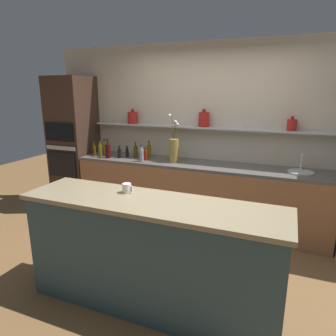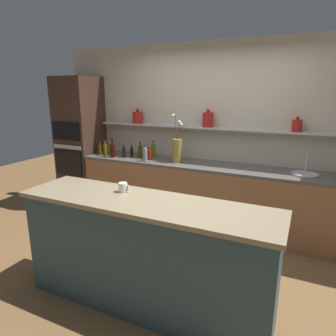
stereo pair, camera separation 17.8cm
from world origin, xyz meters
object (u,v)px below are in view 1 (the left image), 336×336
object	(u,v)px
bottle_oil_0	(149,151)
bottle_sauce_9	(145,155)
sink_fixture	(301,171)
coffee_mug	(127,188)
bottle_wine_4	(108,151)
bottle_oil_7	(105,148)
bottle_oil_5	(100,150)
bottle_sauce_8	(127,152)
bottle_sauce_3	(120,153)
bottle_oil_1	(136,151)
oven_tower	(74,143)
bottle_oil_2	(94,150)
flower_vase	(174,149)
bottle_spirit_6	(141,155)

from	to	relation	value
bottle_oil_0	bottle_sauce_9	size ratio (longest dim) A/B	1.32
sink_fixture	coffee_mug	size ratio (longest dim) A/B	3.04
bottle_wine_4	bottle_oil_7	bearing A→B (deg)	133.24
bottle_oil_5	coffee_mug	bearing A→B (deg)	-48.86
bottle_sauce_8	sink_fixture	bearing A→B (deg)	-0.01
bottle_sauce_3	bottle_oil_5	size ratio (longest dim) A/B	0.77
bottle_oil_1	bottle_sauce_3	distance (m)	0.25
bottle_oil_0	bottle_sauce_3	xyz separation A→B (m)	(-0.40, -0.22, -0.02)
sink_fixture	bottle_oil_1	xyz separation A→B (m)	(-2.35, 0.02, 0.07)
bottle_oil_1	bottle_sauce_8	world-z (taller)	bottle_oil_1
bottle_sauce_3	coffee_mug	size ratio (longest dim) A/B	1.89
bottle_oil_5	bottle_oil_7	world-z (taller)	bottle_oil_5
bottle_oil_5	bottle_sauce_9	bearing A→B (deg)	4.92
bottle_oil_1	bottle_sauce_9	distance (m)	0.24
bottle_oil_0	bottle_sauce_9	distance (m)	0.21
oven_tower	coffee_mug	size ratio (longest dim) A/B	20.94
bottle_oil_2	flower_vase	bearing A→B (deg)	2.85
bottle_oil_0	coffee_mug	xyz separation A→B (m)	(0.66, -1.85, 0.04)
bottle_oil_2	bottle_oil_5	size ratio (longest dim) A/B	0.85
bottle_oil_2	coffee_mug	xyz separation A→B (m)	(1.52, -1.62, 0.06)
bottle_sauce_3	bottle_oil_7	bearing A→B (deg)	156.90
sink_fixture	bottle_wine_4	size ratio (longest dim) A/B	1.03
bottle_oil_5	flower_vase	bearing A→B (deg)	5.12
flower_vase	bottle_sauce_8	xyz separation A→B (m)	(-0.80, 0.05, -0.11)
bottle_sauce_8	bottle_sauce_9	xyz separation A→B (m)	(0.36, -0.09, 0.01)
bottle_oil_7	bottle_sauce_3	bearing A→B (deg)	-23.10
bottle_oil_1	bottle_sauce_3	xyz separation A→B (m)	(-0.21, -0.12, -0.01)
bottle_sauce_3	flower_vase	bearing A→B (deg)	3.78
bottle_wine_4	bottle_sauce_3	bearing A→B (deg)	19.62
oven_tower	sink_fixture	distance (m)	3.50
bottle_oil_2	bottle_oil_7	bearing A→B (deg)	64.11
bottle_wine_4	bottle_sauce_8	distance (m)	0.30
flower_vase	bottle_oil_5	distance (m)	1.20
bottle_oil_0	bottle_oil_5	xyz separation A→B (m)	(-0.72, -0.27, 0.00)
bottle_oil_2	bottle_oil_0	bearing A→B (deg)	15.05
bottle_oil_0	bottle_wine_4	distance (m)	0.63
sink_fixture	bottle_wine_4	world-z (taller)	bottle_wine_4
flower_vase	bottle_spirit_6	xyz separation A→B (m)	(-0.45, -0.14, -0.09)
bottle_oil_1	bottle_sauce_8	xyz separation A→B (m)	(-0.14, -0.02, -0.02)
bottle_oil_0	bottle_oil_1	world-z (taller)	bottle_oil_0
bottle_oil_2	bottle_spirit_6	size ratio (longest dim) A/B	0.89
oven_tower	bottle_oil_7	world-z (taller)	oven_tower
bottle_oil_5	oven_tower	bearing A→B (deg)	166.85
bottle_oil_1	bottle_oil_0	bearing A→B (deg)	28.61
bottle_spirit_6	bottle_oil_0	bearing A→B (deg)	94.65
oven_tower	bottle_oil_1	distance (m)	1.15
bottle_sauce_3	coffee_mug	bearing A→B (deg)	-56.97
bottle_sauce_9	coffee_mug	size ratio (longest dim) A/B	1.87
coffee_mug	bottle_sauce_3	bearing A→B (deg)	123.03
flower_vase	bottle_oil_2	bearing A→B (deg)	-177.15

